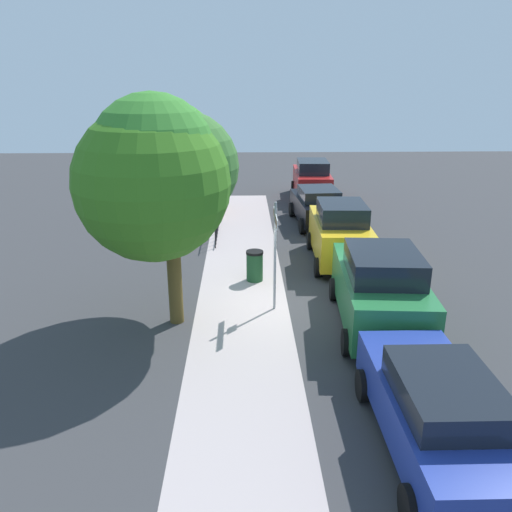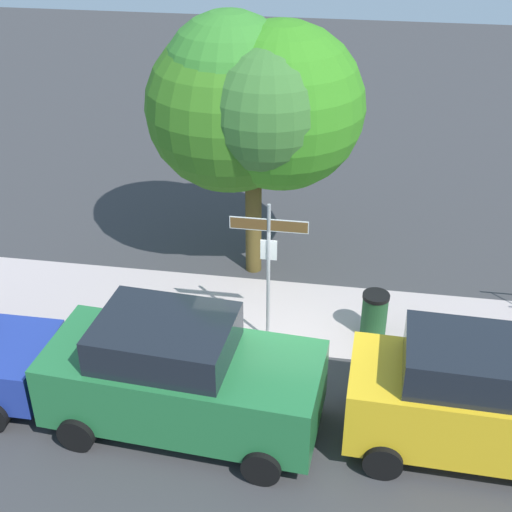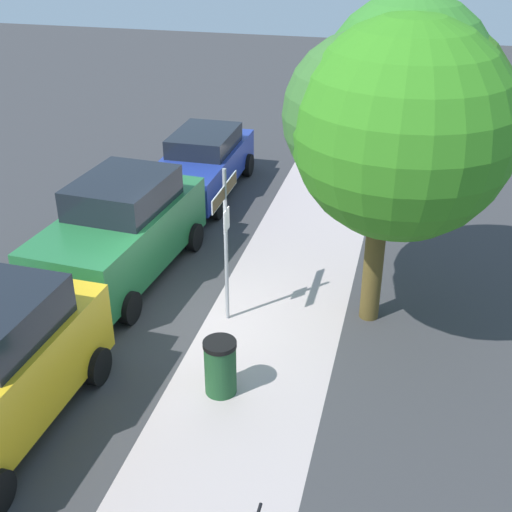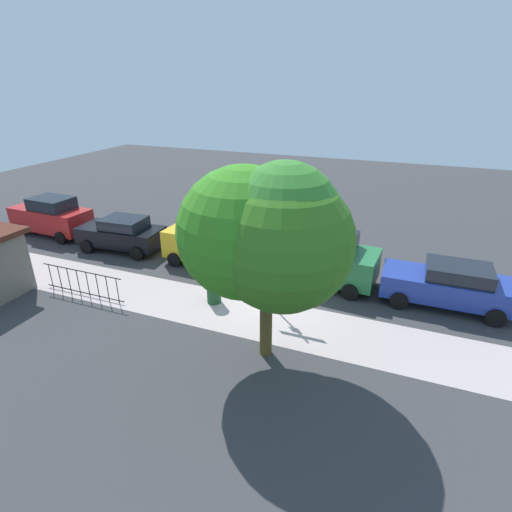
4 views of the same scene
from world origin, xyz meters
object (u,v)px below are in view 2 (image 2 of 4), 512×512
at_px(trash_bin, 374,314).
at_px(shade_tree, 252,103).
at_px(car_yellow, 474,400).
at_px(car_green, 180,376).
at_px(street_sign, 269,251).

bearing_deg(trash_bin, shade_tree, 141.05).
bearing_deg(car_yellow, car_green, -176.24).
bearing_deg(car_yellow, trash_bin, 120.09).
bearing_deg(shade_tree, car_green, -93.41).
distance_m(car_yellow, trash_bin, 3.41).
bearing_deg(street_sign, car_yellow, -33.72).
height_order(shade_tree, car_yellow, shade_tree).
xyz_separation_m(car_green, car_yellow, (4.81, 0.15, 0.01)).
distance_m(shade_tree, car_green, 6.21).
distance_m(shade_tree, trash_bin, 5.11).
height_order(car_green, trash_bin, car_green).
height_order(shade_tree, car_green, shade_tree).
distance_m(street_sign, car_green, 3.03).
xyz_separation_m(street_sign, shade_tree, (-0.78, 2.84, 1.91)).
xyz_separation_m(street_sign, trash_bin, (2.11, 0.50, -1.59)).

